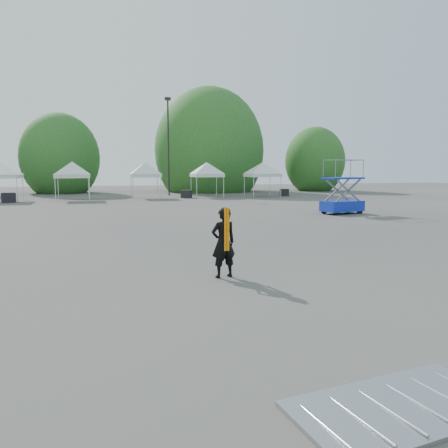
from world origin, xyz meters
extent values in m
plane|color=#474442|center=(0.00, 0.00, 0.00)|extent=(120.00, 120.00, 0.00)
cylinder|color=black|center=(3.00, 32.00, 4.75)|extent=(0.16, 0.16, 9.50)
cube|color=black|center=(3.00, 32.00, 9.65)|extent=(0.60, 0.25, 0.30)
cylinder|color=#382314|center=(-8.00, 40.00, 1.14)|extent=(0.36, 0.36, 2.27)
ellipsoid|color=#2B551C|center=(-8.00, 40.00, 3.94)|extent=(4.16, 4.16, 4.78)
cylinder|color=#382314|center=(9.00, 39.00, 1.40)|extent=(0.36, 0.36, 2.80)
ellipsoid|color=#2B551C|center=(9.00, 39.00, 4.85)|extent=(5.12, 5.12, 5.89)
cylinder|color=#382314|center=(22.00, 37.00, 1.05)|extent=(0.36, 0.36, 2.10)
ellipsoid|color=#2B551C|center=(22.00, 37.00, 3.64)|extent=(3.84, 3.84, 4.42)
cylinder|color=silver|center=(-10.26, 25.97, 1.00)|extent=(0.06, 0.06, 2.00)
cylinder|color=silver|center=(-10.26, 28.90, 1.00)|extent=(0.06, 0.06, 2.00)
cube|color=silver|center=(-11.73, 27.43, 2.08)|extent=(3.14, 3.14, 0.30)
cylinder|color=silver|center=(-7.37, 25.97, 1.00)|extent=(0.06, 0.06, 2.00)
cylinder|color=silver|center=(-4.71, 25.97, 1.00)|extent=(0.06, 0.06, 2.00)
cylinder|color=silver|center=(-7.37, 28.63, 1.00)|extent=(0.06, 0.06, 2.00)
cylinder|color=silver|center=(-4.71, 28.63, 1.00)|extent=(0.06, 0.06, 2.00)
cube|color=silver|center=(-6.04, 27.30, 2.08)|extent=(2.86, 2.86, 0.30)
pyramid|color=silver|center=(-6.04, 27.30, 3.33)|extent=(4.04, 4.04, 1.10)
cylinder|color=silver|center=(-0.95, 27.22, 1.00)|extent=(0.06, 0.06, 2.00)
cylinder|color=silver|center=(1.53, 27.22, 1.00)|extent=(0.06, 0.06, 2.00)
cylinder|color=silver|center=(-0.95, 29.70, 1.00)|extent=(0.06, 0.06, 2.00)
cylinder|color=silver|center=(1.53, 29.70, 1.00)|extent=(0.06, 0.06, 2.00)
cube|color=silver|center=(0.29, 28.46, 2.08)|extent=(2.68, 2.68, 0.30)
pyramid|color=silver|center=(0.29, 28.46, 3.33)|extent=(3.79, 3.79, 1.10)
cylinder|color=silver|center=(4.81, 27.06, 1.00)|extent=(0.06, 0.06, 2.00)
cylinder|color=silver|center=(7.41, 27.06, 1.00)|extent=(0.06, 0.06, 2.00)
cylinder|color=silver|center=(4.81, 29.66, 1.00)|extent=(0.06, 0.06, 2.00)
cylinder|color=silver|center=(7.41, 29.66, 1.00)|extent=(0.06, 0.06, 2.00)
cube|color=silver|center=(6.11, 28.36, 2.08)|extent=(2.79, 2.79, 0.30)
pyramid|color=silver|center=(6.11, 28.36, 3.33)|extent=(3.95, 3.95, 1.10)
cylinder|color=silver|center=(10.05, 26.05, 1.00)|extent=(0.06, 0.06, 2.00)
cylinder|color=silver|center=(12.80, 26.05, 1.00)|extent=(0.06, 0.06, 2.00)
cylinder|color=silver|center=(10.05, 28.80, 1.00)|extent=(0.06, 0.06, 2.00)
cylinder|color=silver|center=(12.80, 28.80, 1.00)|extent=(0.06, 0.06, 2.00)
cube|color=silver|center=(11.42, 27.42, 2.08)|extent=(2.95, 2.95, 0.30)
pyramid|color=silver|center=(11.42, 27.42, 3.33)|extent=(4.17, 4.17, 1.10)
imported|color=black|center=(-0.91, -2.26, 0.88)|extent=(0.71, 0.53, 1.76)
cube|color=orange|center=(-0.91, -2.43, 1.24)|extent=(0.14, 0.02, 1.06)
cube|color=#0D31AB|center=(10.27, 10.82, 0.47)|extent=(2.73, 1.78, 0.63)
cube|color=#0D31AB|center=(10.27, 10.82, 2.15)|extent=(2.62, 1.71, 0.10)
cylinder|color=black|center=(9.46, 10.10, 0.19)|extent=(0.40, 0.24, 0.38)
cylinder|color=black|center=(11.30, 10.52, 0.19)|extent=(0.40, 0.24, 0.38)
cylinder|color=black|center=(9.23, 11.12, 0.19)|extent=(0.40, 0.24, 0.38)
cylinder|color=black|center=(11.07, 11.54, 0.19)|extent=(0.40, 0.24, 0.38)
cube|color=#9B9EA3|center=(-0.63, -8.65, 0.03)|extent=(2.66, 1.56, 0.06)
cube|color=black|center=(-10.91, 25.85, 0.40)|extent=(1.20, 1.05, 0.79)
cube|color=black|center=(3.95, 27.65, 0.36)|extent=(1.16, 1.06, 0.73)
cube|color=black|center=(13.97, 27.87, 0.36)|extent=(1.12, 1.02, 0.71)
camera|label=1|loc=(-3.82, -12.55, 2.71)|focal=35.00mm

